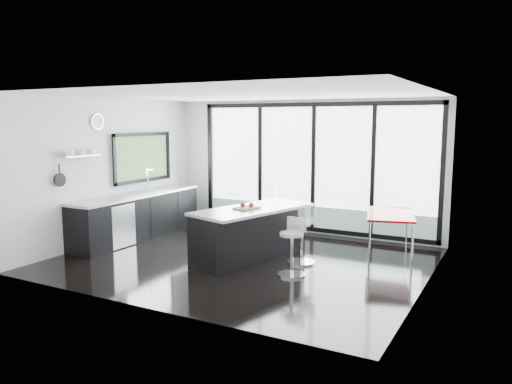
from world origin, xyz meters
The scene contains 11 objects.
floor centered at (0.00, 0.00, 0.00)m, with size 6.00×5.00×0.00m, color black.
ceiling centered at (0.00, 0.00, 2.80)m, with size 6.00×5.00×0.00m, color white.
wall_back centered at (0.27, 2.47, 1.27)m, with size 6.00×0.09×2.80m.
wall_front centered at (0.00, -2.50, 1.40)m, with size 6.00×0.00×2.80m, color silver.
wall_left centered at (-2.97, 0.27, 1.56)m, with size 0.26×5.00×2.80m.
wall_right centered at (3.00, 0.00, 1.40)m, with size 0.00×5.00×2.80m, color silver.
counter_cabinets centered at (-2.67, 0.40, 0.46)m, with size 0.69×3.24×1.36m.
island centered at (0.05, 0.17, 0.46)m, with size 1.49×2.37×1.17m.
bar_stool_near centered at (1.09, -0.38, 0.34)m, with size 0.43×0.43×0.69m, color silver.
bar_stool_far centered at (0.96, 0.31, 0.38)m, with size 0.47×0.47×0.75m, color silver.
red_table centered at (2.11, 1.61, 0.37)m, with size 0.79×1.38×0.74m, color #79000A.
Camera 1 is at (4.15, -7.20, 2.38)m, focal length 35.00 mm.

